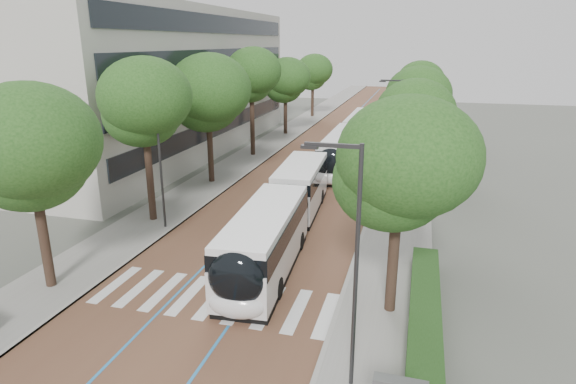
# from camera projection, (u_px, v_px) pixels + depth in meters

# --- Properties ---
(ground) EXTENTS (160.00, 160.00, 0.00)m
(ground) POSITION_uv_depth(u_px,v_px,m) (201.00, 310.00, 20.31)
(ground) COLOR #51544C
(ground) RESTS_ON ground
(road) EXTENTS (11.00, 140.00, 0.02)m
(road) POSITION_uv_depth(u_px,v_px,m) (346.00, 137.00, 57.12)
(road) COLOR brown
(road) RESTS_ON ground
(sidewalk_left) EXTENTS (4.00, 140.00, 0.12)m
(sidewalk_left) POSITION_uv_depth(u_px,v_px,m) (285.00, 134.00, 59.00)
(sidewalk_left) COLOR gray
(sidewalk_left) RESTS_ON ground
(sidewalk_right) EXTENTS (4.00, 140.00, 0.12)m
(sidewalk_right) POSITION_uv_depth(u_px,v_px,m) (411.00, 140.00, 55.21)
(sidewalk_right) COLOR gray
(sidewalk_right) RESTS_ON ground
(kerb_left) EXTENTS (0.20, 140.00, 0.14)m
(kerb_left) POSITION_uv_depth(u_px,v_px,m) (300.00, 135.00, 58.52)
(kerb_left) COLOR gray
(kerb_left) RESTS_ON ground
(kerb_right) EXTENTS (0.20, 140.00, 0.14)m
(kerb_right) POSITION_uv_depth(u_px,v_px,m) (394.00, 139.00, 55.69)
(kerb_right) COLOR gray
(kerb_right) RESTS_ON ground
(zebra_crossing) EXTENTS (10.55, 3.60, 0.01)m
(zebra_crossing) POSITION_uv_depth(u_px,v_px,m) (215.00, 299.00, 21.17)
(zebra_crossing) COLOR silver
(zebra_crossing) RESTS_ON ground
(lane_line_left) EXTENTS (0.12, 126.00, 0.01)m
(lane_line_left) POSITION_uv_depth(u_px,v_px,m) (333.00, 136.00, 57.52)
(lane_line_left) COLOR #2578BD
(lane_line_left) RESTS_ON road
(lane_line_right) EXTENTS (0.12, 126.00, 0.01)m
(lane_line_right) POSITION_uv_depth(u_px,v_px,m) (360.00, 138.00, 56.71)
(lane_line_right) COLOR #2578BD
(lane_line_right) RESTS_ON road
(office_building) EXTENTS (18.11, 40.00, 14.00)m
(office_building) POSITION_uv_depth(u_px,v_px,m) (140.00, 81.00, 48.92)
(office_building) COLOR #9C9890
(office_building) RESTS_ON ground
(hedge) EXTENTS (1.20, 14.00, 0.80)m
(hedge) POSITION_uv_depth(u_px,v_px,m) (425.00, 332.00, 17.85)
(hedge) COLOR #1B3D15
(hedge) RESTS_ON sidewalk_right
(streetlight_near) EXTENTS (1.82, 0.20, 8.00)m
(streetlight_near) POSITION_uv_depth(u_px,v_px,m) (351.00, 251.00, 14.44)
(streetlight_near) COLOR #2E2E30
(streetlight_near) RESTS_ON sidewalk_right
(streetlight_far) EXTENTS (1.82, 0.20, 8.00)m
(streetlight_far) POSITION_uv_depth(u_px,v_px,m) (397.00, 123.00, 37.45)
(streetlight_far) COLOR #2E2E30
(streetlight_far) RESTS_ON sidewalk_right
(lamp_post_left) EXTENTS (0.14, 0.14, 8.00)m
(lamp_post_left) POSITION_uv_depth(u_px,v_px,m) (160.00, 162.00, 27.99)
(lamp_post_left) COLOR #2E2E30
(lamp_post_left) RESTS_ON sidewalk_left
(trees_left) EXTENTS (6.30, 60.55, 9.87)m
(trees_left) POSITION_uv_depth(u_px,v_px,m) (234.00, 91.00, 41.84)
(trees_left) COLOR black
(trees_left) RESTS_ON ground
(trees_right) EXTENTS (5.72, 47.49, 8.45)m
(trees_right) POSITION_uv_depth(u_px,v_px,m) (413.00, 107.00, 37.86)
(trees_right) COLOR black
(trees_right) RESTS_ON ground
(lead_bus) EXTENTS (3.64, 18.52, 3.20)m
(lead_bus) POSITION_uv_depth(u_px,v_px,m) (282.00, 215.00, 26.68)
(lead_bus) COLOR black
(lead_bus) RESTS_ON ground
(bus_queued_0) EXTENTS (2.62, 12.42, 3.20)m
(bus_queued_0) POSITION_uv_depth(u_px,v_px,m) (342.00, 153.00, 41.79)
(bus_queued_0) COLOR silver
(bus_queued_0) RESTS_ON ground
(bus_queued_1) EXTENTS (2.59, 12.41, 3.20)m
(bus_queued_1) POSITION_uv_depth(u_px,v_px,m) (361.00, 129.00, 53.12)
(bus_queued_1) COLOR silver
(bus_queued_1) RESTS_ON ground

